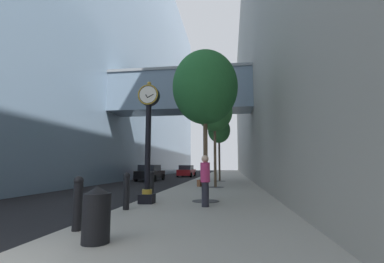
% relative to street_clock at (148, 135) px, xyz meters
% --- Properties ---
extents(ground_plane, '(110.00, 110.00, 0.00)m').
position_rel_street_clock_xyz_m(ground_plane, '(-0.63, 19.68, -2.78)').
color(ground_plane, black).
rests_on(ground_plane, ground).
extents(sidewalk_right, '(5.76, 80.00, 0.14)m').
position_rel_street_clock_xyz_m(sidewalk_right, '(2.25, 22.68, -2.71)').
color(sidewalk_right, '#9E998E').
rests_on(sidewalk_right, ground).
extents(building_block_left, '(21.90, 80.00, 35.14)m').
position_rel_street_clock_xyz_m(building_block_left, '(-11.90, 22.62, 14.73)').
color(building_block_left, '#758EA8').
rests_on(building_block_left, ground).
extents(building_block_right, '(9.00, 80.00, 26.12)m').
position_rel_street_clock_xyz_m(building_block_right, '(9.63, 22.68, 10.28)').
color(building_block_right, gray).
rests_on(building_block_right, ground).
extents(street_clock, '(0.84, 0.55, 4.80)m').
position_rel_street_clock_xyz_m(street_clock, '(0.00, 0.00, 0.00)').
color(street_clock, black).
rests_on(street_clock, sidewalk_right).
extents(bollard_nearest, '(0.22, 0.22, 1.20)m').
position_rel_street_clock_xyz_m(bollard_nearest, '(-0.23, -4.43, -2.01)').
color(bollard_nearest, black).
rests_on(bollard_nearest, sidewalk_right).
extents(bollard_second, '(0.22, 0.22, 1.20)m').
position_rel_street_clock_xyz_m(bollard_second, '(-0.23, -1.52, -2.01)').
color(bollard_second, black).
rests_on(bollard_second, sidewalk_right).
extents(bollard_third, '(0.22, 0.22, 1.20)m').
position_rel_street_clock_xyz_m(bollard_third, '(-0.23, 1.39, -2.01)').
color(bollard_third, black).
rests_on(bollard_third, sidewalk_right).
extents(street_tree_near, '(2.76, 2.76, 6.32)m').
position_rel_street_clock_xyz_m(street_tree_near, '(2.18, 0.89, 2.08)').
color(street_tree_near, '#333335').
rests_on(street_tree_near, sidewalk_right).
extents(street_tree_mid_near, '(2.43, 2.43, 6.51)m').
position_rel_street_clock_xyz_m(street_tree_mid_near, '(2.18, 7.92, 2.44)').
color(street_tree_mid_near, '#333335').
rests_on(street_tree_mid_near, sidewalk_right).
extents(street_tree_mid_far, '(2.08, 2.08, 5.90)m').
position_rel_street_clock_xyz_m(street_tree_mid_far, '(2.18, 14.96, 2.02)').
color(street_tree_mid_far, '#333335').
rests_on(street_tree_mid_far, sidewalk_right).
extents(trash_bin, '(0.53, 0.53, 1.05)m').
position_rel_street_clock_xyz_m(trash_bin, '(0.67, -5.28, -2.10)').
color(trash_bin, black).
rests_on(trash_bin, sidewalk_right).
extents(pedestrian_walking, '(0.51, 0.42, 1.81)m').
position_rel_street_clock_xyz_m(pedestrian_walking, '(2.29, -0.53, -1.68)').
color(pedestrian_walking, '#23232D').
rests_on(pedestrian_walking, sidewalk_right).
extents(car_black_near, '(2.22, 4.59, 1.62)m').
position_rel_street_clock_xyz_m(car_black_near, '(-5.06, 17.19, -1.99)').
color(car_black_near, black).
rests_on(car_black_near, ground).
extents(car_red_mid, '(2.16, 4.66, 1.59)m').
position_rel_street_clock_xyz_m(car_red_mid, '(-2.85, 27.09, -2.00)').
color(car_red_mid, '#AD191E').
rests_on(car_red_mid, ground).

